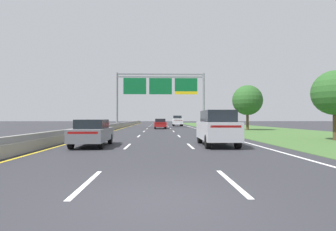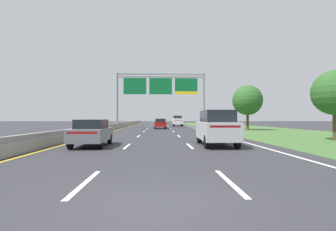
{
  "view_description": "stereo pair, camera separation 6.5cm",
  "coord_description": "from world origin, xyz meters",
  "px_view_note": "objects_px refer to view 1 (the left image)",
  "views": [
    {
      "loc": [
        -0.03,
        -5.44,
        1.65
      ],
      "look_at": [
        1.2,
        29.91,
        2.0
      ],
      "focal_mm": 28.95,
      "sensor_mm": 36.0,
      "label": 1
    },
    {
      "loc": [
        0.03,
        -5.44,
        1.65
      ],
      "look_at": [
        1.2,
        29.91,
        2.0
      ],
      "focal_mm": 28.95,
      "sensor_mm": 36.0,
      "label": 2
    }
  ],
  "objects_px": {
    "car_silver_right_lane_suv": "(217,127)",
    "pickup_truck_white": "(177,121)",
    "roadside_tree_near": "(335,93)",
    "car_red_centre_lane_sedan": "(160,123)",
    "overhead_sign_gantry": "(161,89)",
    "car_grey_left_lane_sedan": "(92,132)",
    "roadside_tree_mid": "(247,100)"
  },
  "relations": [
    {
      "from": "pickup_truck_white",
      "to": "car_silver_right_lane_suv",
      "type": "relative_size",
      "value": 1.15
    },
    {
      "from": "overhead_sign_gantry",
      "to": "car_silver_right_lane_suv",
      "type": "bearing_deg",
      "value": -83.89
    },
    {
      "from": "car_silver_right_lane_suv",
      "to": "roadside_tree_near",
      "type": "relative_size",
      "value": 0.91
    },
    {
      "from": "car_red_centre_lane_sedan",
      "to": "pickup_truck_white",
      "type": "bearing_deg",
      "value": -15.63
    },
    {
      "from": "car_silver_right_lane_suv",
      "to": "roadside_tree_near",
      "type": "xyz_separation_m",
      "value": [
        9.58,
        3.45,
        2.43
      ]
    },
    {
      "from": "pickup_truck_white",
      "to": "roadside_tree_near",
      "type": "xyz_separation_m",
      "value": [
        9.11,
        -37.25,
        2.45
      ]
    },
    {
      "from": "roadside_tree_mid",
      "to": "car_grey_left_lane_sedan",
      "type": "bearing_deg",
      "value": -127.58
    },
    {
      "from": "car_red_centre_lane_sedan",
      "to": "roadside_tree_mid",
      "type": "xyz_separation_m",
      "value": [
        12.13,
        -5.19,
        3.33
      ]
    },
    {
      "from": "car_grey_left_lane_sedan",
      "to": "roadside_tree_near",
      "type": "bearing_deg",
      "value": -79.6
    },
    {
      "from": "car_grey_left_lane_sedan",
      "to": "roadside_tree_mid",
      "type": "xyz_separation_m",
      "value": [
        16.27,
        21.14,
        3.33
      ]
    },
    {
      "from": "car_silver_right_lane_suv",
      "to": "car_grey_left_lane_sedan",
      "type": "bearing_deg",
      "value": 91.31
    },
    {
      "from": "car_grey_left_lane_sedan",
      "to": "roadside_tree_mid",
      "type": "relative_size",
      "value": 0.71
    },
    {
      "from": "car_red_centre_lane_sedan",
      "to": "car_grey_left_lane_sedan",
      "type": "height_order",
      "value": "same"
    },
    {
      "from": "overhead_sign_gantry",
      "to": "car_grey_left_lane_sedan",
      "type": "height_order",
      "value": "overhead_sign_gantry"
    },
    {
      "from": "pickup_truck_white",
      "to": "car_red_centre_lane_sedan",
      "type": "xyz_separation_m",
      "value": [
        -3.73,
        -14.39,
        -0.26
      ]
    },
    {
      "from": "roadside_tree_near",
      "to": "overhead_sign_gantry",
      "type": "bearing_deg",
      "value": 115.93
    },
    {
      "from": "pickup_truck_white",
      "to": "car_red_centre_lane_sedan",
      "type": "distance_m",
      "value": 14.87
    },
    {
      "from": "car_silver_right_lane_suv",
      "to": "pickup_truck_white",
      "type": "bearing_deg",
      "value": 0.4
    },
    {
      "from": "car_grey_left_lane_sedan",
      "to": "roadside_tree_near",
      "type": "xyz_separation_m",
      "value": [
        16.98,
        3.48,
        2.71
      ]
    },
    {
      "from": "roadside_tree_near",
      "to": "roadside_tree_mid",
      "type": "height_order",
      "value": "roadside_tree_mid"
    },
    {
      "from": "overhead_sign_gantry",
      "to": "car_grey_left_lane_sedan",
      "type": "bearing_deg",
      "value": -98.1
    },
    {
      "from": "car_red_centre_lane_sedan",
      "to": "overhead_sign_gantry",
      "type": "bearing_deg",
      "value": -2.54
    },
    {
      "from": "overhead_sign_gantry",
      "to": "car_silver_right_lane_suv",
      "type": "height_order",
      "value": "overhead_sign_gantry"
    },
    {
      "from": "roadside_tree_mid",
      "to": "overhead_sign_gantry",
      "type": "bearing_deg",
      "value": 144.58
    },
    {
      "from": "car_red_centre_lane_sedan",
      "to": "car_silver_right_lane_suv",
      "type": "bearing_deg",
      "value": -174.05
    },
    {
      "from": "roadside_tree_mid",
      "to": "car_red_centre_lane_sedan",
      "type": "bearing_deg",
      "value": 156.82
    },
    {
      "from": "overhead_sign_gantry",
      "to": "roadside_tree_mid",
      "type": "xyz_separation_m",
      "value": [
        12.04,
        -8.57,
        -2.49
      ]
    },
    {
      "from": "overhead_sign_gantry",
      "to": "roadside_tree_near",
      "type": "bearing_deg",
      "value": -64.07
    },
    {
      "from": "car_silver_right_lane_suv",
      "to": "roadside_tree_mid",
      "type": "xyz_separation_m",
      "value": [
        8.87,
        21.11,
        3.05
      ]
    },
    {
      "from": "pickup_truck_white",
      "to": "car_silver_right_lane_suv",
      "type": "height_order",
      "value": "pickup_truck_white"
    },
    {
      "from": "overhead_sign_gantry",
      "to": "pickup_truck_white",
      "type": "relative_size",
      "value": 2.77
    },
    {
      "from": "car_red_centre_lane_sedan",
      "to": "roadside_tree_mid",
      "type": "height_order",
      "value": "roadside_tree_mid"
    }
  ]
}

